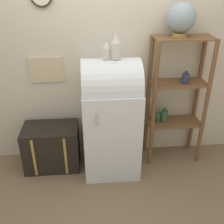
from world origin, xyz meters
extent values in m
plane|color=#7A664C|center=(0.00, 0.00, 0.00)|extent=(12.00, 12.00, 0.00)
cube|color=beige|center=(0.00, 0.58, 1.35)|extent=(7.00, 0.05, 2.70)
cube|color=#C6B793|center=(-0.73, 0.54, 1.20)|extent=(0.40, 0.02, 0.30)
cube|color=silver|center=(0.00, 0.22, 0.54)|extent=(0.65, 0.66, 1.08)
cylinder|color=silver|center=(0.00, 0.22, 1.10)|extent=(0.63, 0.61, 0.61)
cylinder|color=#B7B7BC|center=(-0.18, -0.13, 0.87)|extent=(0.02, 0.02, 0.14)
cube|color=black|center=(-0.74, 0.29, 0.28)|extent=(0.67, 0.43, 0.55)
cube|color=#AD8942|center=(-0.92, 0.07, 0.28)|extent=(0.03, 0.01, 0.50)
cube|color=#AD8942|center=(-0.55, 0.07, 0.28)|extent=(0.03, 0.01, 0.50)
cylinder|color=brown|center=(0.50, 0.21, 0.79)|extent=(0.05, 0.05, 1.59)
cylinder|color=brown|center=(1.13, 0.21, 0.79)|extent=(0.05, 0.05, 1.59)
cylinder|color=brown|center=(0.50, 0.51, 0.79)|extent=(0.05, 0.05, 1.59)
cylinder|color=brown|center=(1.13, 0.51, 0.79)|extent=(0.05, 0.05, 1.59)
cube|color=brown|center=(0.82, 0.36, 0.52)|extent=(0.66, 0.33, 0.02)
cube|color=brown|center=(0.82, 0.36, 1.05)|extent=(0.66, 0.33, 0.02)
cube|color=brown|center=(0.82, 0.36, 1.58)|extent=(0.66, 0.33, 0.02)
cylinder|color=#23334C|center=(0.88, 0.32, 1.12)|extent=(0.09, 0.09, 0.12)
cylinder|color=#23334C|center=(0.88, 0.32, 1.19)|extent=(0.03, 0.03, 0.03)
cylinder|color=#335B3D|center=(0.69, 0.38, 0.60)|extent=(0.09, 0.09, 0.15)
cylinder|color=#335B3D|center=(0.69, 0.38, 0.69)|extent=(0.04, 0.04, 0.04)
cylinder|color=#335B3D|center=(0.61, 0.38, 0.59)|extent=(0.06, 0.06, 0.12)
cylinder|color=#335B3D|center=(0.61, 0.38, 0.67)|extent=(0.03, 0.03, 0.03)
cylinder|color=#AD8942|center=(0.77, 0.37, 1.61)|extent=(0.16, 0.16, 0.04)
sphere|color=#7F939E|center=(0.77, 0.37, 1.78)|extent=(0.31, 0.31, 0.31)
cylinder|color=beige|center=(-0.05, 0.22, 1.46)|extent=(0.09, 0.09, 0.12)
cone|color=beige|center=(-0.05, 0.22, 1.55)|extent=(0.07, 0.07, 0.06)
cylinder|color=beige|center=(0.05, 0.21, 1.49)|extent=(0.11, 0.11, 0.17)
cone|color=beige|center=(0.05, 0.21, 1.62)|extent=(0.09, 0.09, 0.09)
camera|label=1|loc=(-0.23, -2.47, 2.17)|focal=42.00mm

